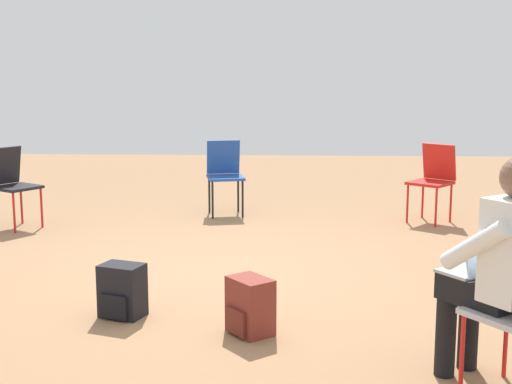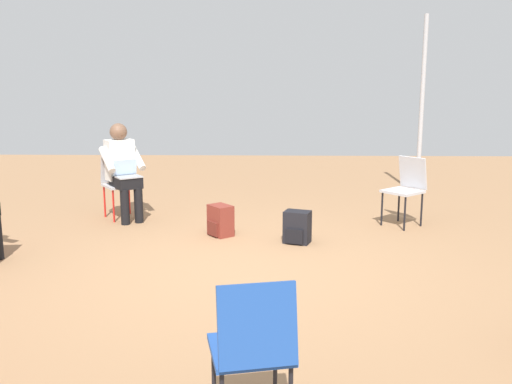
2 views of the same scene
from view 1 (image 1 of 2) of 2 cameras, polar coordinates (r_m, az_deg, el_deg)
The scene contains 7 objects.
ground_plane at distance 5.77m, azimuth -2.32°, elevation -6.82°, with size 16.72×16.72×0.00m, color #99704C.
chair_north at distance 8.19m, azimuth -2.52°, elevation 1.65°, with size 0.48×0.51×0.85m.
chair_northwest at distance 7.89m, azimuth -18.94°, elevation 0.83°, with size 0.58×0.56×0.85m.
chair_northeast at distance 8.01m, azimuth 14.01°, elevation 1.19°, with size 0.58×0.58×0.85m.
person_with_laptop at distance 3.82m, azimuth 19.03°, elevation -5.21°, with size 0.63×0.64×1.24m.
backpack_near_laptop_user at distance 4.92m, azimuth -10.63°, elevation -8.00°, with size 0.33×0.30×0.36m.
backpack_by_empty_chair at distance 4.54m, azimuth -0.46°, elevation -9.37°, with size 0.33×0.34×0.36m.
Camera 1 is at (0.47, -5.51, 1.64)m, focal length 50.00 mm.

